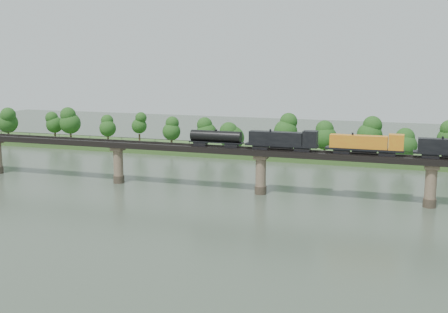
% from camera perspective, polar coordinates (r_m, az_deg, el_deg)
% --- Properties ---
extents(ground, '(400.00, 400.00, 0.00)m').
position_cam_1_polar(ground, '(114.00, -0.11, -7.29)').
color(ground, '#344133').
rests_on(ground, ground).
extents(far_bank, '(300.00, 24.00, 1.60)m').
position_cam_1_polar(far_bank, '(194.17, 7.83, 0.20)').
color(far_bank, '#2D4E1F').
rests_on(far_bank, ground).
extents(bridge, '(236.00, 30.00, 11.50)m').
position_cam_1_polar(bridge, '(140.50, 3.76, -1.64)').
color(bridge, '#473A2D').
rests_on(bridge, ground).
extents(bridge_superstructure, '(220.00, 4.90, 0.75)m').
position_cam_1_polar(bridge_superstructure, '(139.34, 3.79, 0.91)').
color(bridge_superstructure, black).
rests_on(bridge_superstructure, bridge).
extents(far_treeline, '(289.06, 17.54, 13.60)m').
position_cam_1_polar(far_treeline, '(190.25, 5.21, 2.49)').
color(far_treeline, '#382619').
rests_on(far_treeline, far_bank).
extents(freight_train, '(72.55, 2.83, 4.99)m').
position_cam_1_polar(freight_train, '(135.64, 11.38, 1.37)').
color(freight_train, black).
rests_on(freight_train, bridge).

